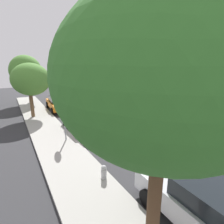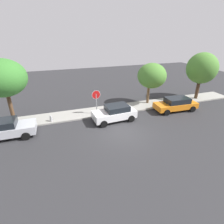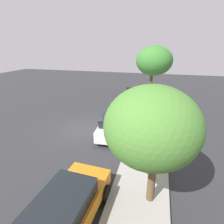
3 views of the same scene
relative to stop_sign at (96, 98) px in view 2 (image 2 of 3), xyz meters
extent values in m
plane|color=#2D2D30|center=(1.22, -4.17, -1.81)|extent=(60.00, 60.00, 0.00)
cube|color=#9E9B93|center=(1.22, 0.59, -1.74)|extent=(32.00, 2.37, 0.14)
cylinder|color=gray|center=(0.00, 0.00, -0.68)|extent=(0.08, 0.08, 2.24)
cylinder|color=white|center=(0.00, 0.00, 0.36)|extent=(0.86, 0.05, 0.86)
cylinder|color=red|center=(0.00, 0.00, 0.36)|extent=(0.81, 0.06, 0.81)
cube|color=white|center=(1.26, -1.71, -1.16)|extent=(4.11, 2.00, 0.69)
cube|color=black|center=(1.54, -1.70, -0.55)|extent=(2.19, 1.68, 0.52)
cylinder|color=black|center=(-0.05, -2.68, -1.49)|extent=(0.65, 0.26, 0.64)
cylinder|color=black|center=(-0.15, -0.90, -1.49)|extent=(0.65, 0.26, 0.64)
cylinder|color=black|center=(2.67, -2.52, -1.49)|extent=(0.65, 0.26, 0.64)
cylinder|color=black|center=(2.57, -0.75, -1.49)|extent=(0.65, 0.26, 0.64)
cube|color=silver|center=(-7.89, -1.70, -1.16)|extent=(4.58, 1.83, 0.68)
cube|color=black|center=(-8.11, -1.70, -0.56)|extent=(2.30, 1.58, 0.52)
cylinder|color=black|center=(-6.35, -2.60, -1.49)|extent=(0.64, 0.23, 0.64)
cylinder|color=black|center=(-6.32, -0.85, -1.49)|extent=(0.64, 0.23, 0.64)
cube|color=orange|center=(8.23, -1.64, -1.21)|extent=(4.60, 1.93, 0.58)
cube|color=black|center=(8.36, -1.65, -0.65)|extent=(2.50, 1.63, 0.55)
cylinder|color=black|center=(9.80, -0.86, -1.49)|extent=(0.65, 0.25, 0.64)
cylinder|color=black|center=(9.72, -2.58, -1.49)|extent=(0.65, 0.25, 0.64)
cylinder|color=black|center=(6.73, -0.71, -1.49)|extent=(0.65, 0.25, 0.64)
cylinder|color=black|center=(6.65, -2.43, -1.49)|extent=(0.65, 0.25, 0.64)
cylinder|color=brown|center=(6.38, 1.02, -0.66)|extent=(0.29, 0.29, 2.28)
ellipsoid|color=#4C8433|center=(6.55, 0.85, 1.54)|extent=(3.14, 3.14, 2.73)
cylinder|color=#513823|center=(-7.49, 0.11, -0.19)|extent=(0.31, 0.31, 3.23)
ellipsoid|color=#387A2D|center=(-7.60, 0.26, 2.54)|extent=(3.78, 3.78, 3.06)
cylinder|color=#422D1E|center=(12.91, 0.42, -0.59)|extent=(0.39, 0.39, 2.43)
ellipsoid|color=#4C8433|center=(13.08, 0.58, 2.02)|extent=(3.53, 3.53, 3.60)
cylinder|color=#A5A5A8|center=(-4.42, -0.23, -1.53)|extent=(0.22, 0.22, 0.55)
sphere|color=#A5A5A8|center=(-4.42, -0.23, -1.19)|extent=(0.21, 0.21, 0.21)
cylinder|color=#A5A5A8|center=(-4.27, -0.23, -1.48)|extent=(0.08, 0.09, 0.09)
camera|label=1|loc=(-9.81, 2.60, 2.75)|focal=28.00mm
camera|label=2|loc=(-3.79, -15.71, 5.86)|focal=28.00mm
camera|label=3|loc=(11.82, 0.95, 3.98)|focal=28.00mm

